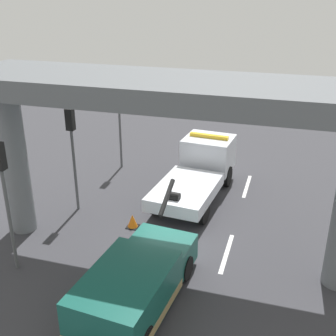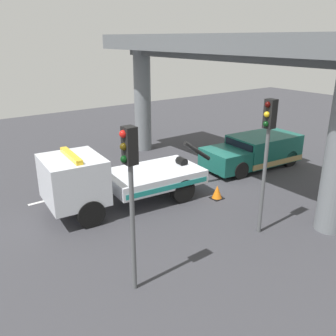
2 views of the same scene
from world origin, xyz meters
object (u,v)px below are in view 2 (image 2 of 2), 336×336
(towed_van_green, at_px, (255,152))
(traffic_light_mid, at_px, (130,176))
(traffic_light_far, at_px, (267,139))
(traffic_cone_orange, at_px, (217,192))
(tow_truck_white, at_px, (110,179))

(towed_van_green, xyz_separation_m, traffic_light_mid, (10.15, 4.67, 2.44))
(traffic_light_far, relative_size, traffic_cone_orange, 7.98)
(towed_van_green, bearing_deg, traffic_cone_orange, 22.28)
(traffic_light_far, distance_m, traffic_cone_orange, 4.26)
(traffic_light_far, xyz_separation_m, traffic_cone_orange, (-0.77, -2.87, -3.05))
(tow_truck_white, distance_m, traffic_cone_orange, 4.46)
(traffic_light_far, bearing_deg, tow_truck_white, -56.20)
(tow_truck_white, xyz_separation_m, traffic_light_far, (-3.17, 4.74, 2.12))
(traffic_light_far, bearing_deg, traffic_light_mid, -0.00)
(towed_van_green, relative_size, traffic_cone_orange, 9.37)
(towed_van_green, xyz_separation_m, traffic_cone_orange, (4.38, 1.80, -0.51))
(tow_truck_white, height_order, traffic_cone_orange, tow_truck_white)
(towed_van_green, bearing_deg, traffic_light_far, 42.17)
(tow_truck_white, bearing_deg, traffic_light_far, 123.80)
(tow_truck_white, bearing_deg, traffic_cone_orange, 154.64)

